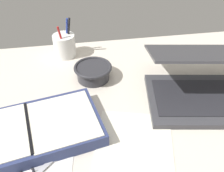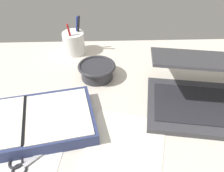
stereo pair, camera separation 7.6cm
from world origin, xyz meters
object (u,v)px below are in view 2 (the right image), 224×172
(bowl, at_px, (98,70))
(planner, at_px, (27,123))
(laptop, at_px, (207,91))
(pen_cup, at_px, (75,43))
(scissors, at_px, (25,163))

(bowl, relative_size, planner, 0.32)
(laptop, xyz_separation_m, pen_cup, (-0.44, 0.33, -0.01))
(planner, bearing_deg, laptop, -1.77)
(bowl, bearing_deg, pen_cup, 118.64)
(bowl, bearing_deg, scissors, -116.62)
(planner, bearing_deg, bowl, 39.34)
(laptop, relative_size, scissors, 3.24)
(laptop, height_order, planner, laptop)
(bowl, distance_m, pen_cup, 0.20)
(laptop, distance_m, pen_cup, 0.55)
(laptop, bearing_deg, pen_cup, 152.38)
(bowl, distance_m, scissors, 0.41)
(laptop, bearing_deg, planner, -161.24)
(laptop, relative_size, planner, 0.95)
(bowl, height_order, planner, bowl)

